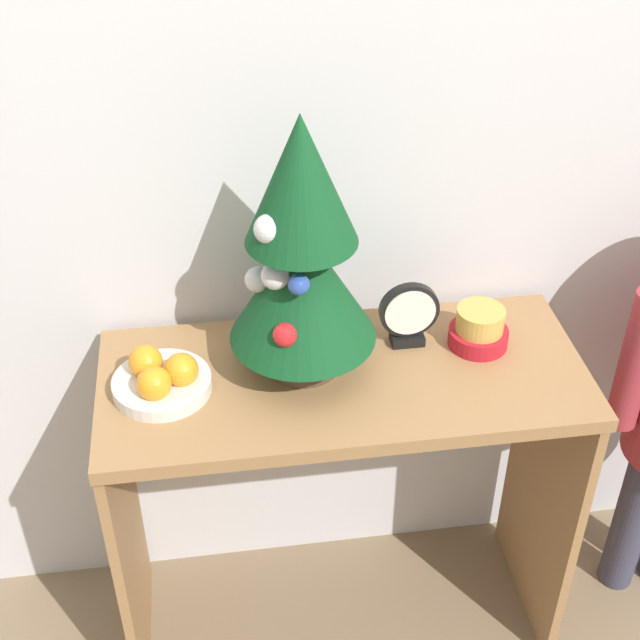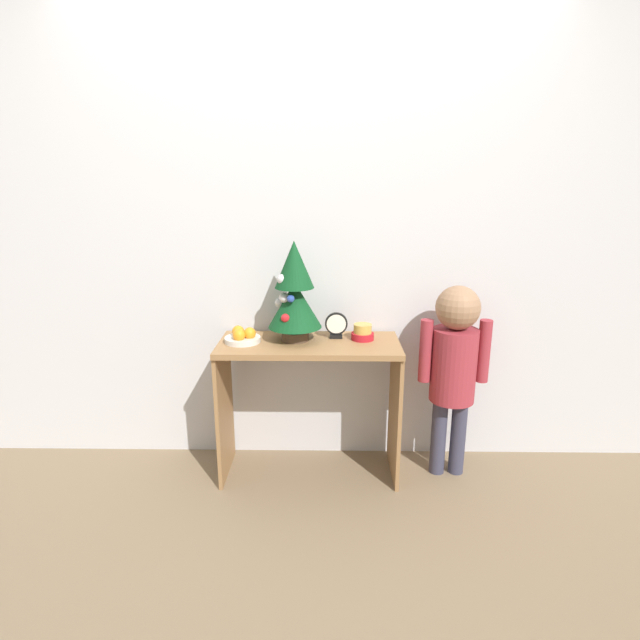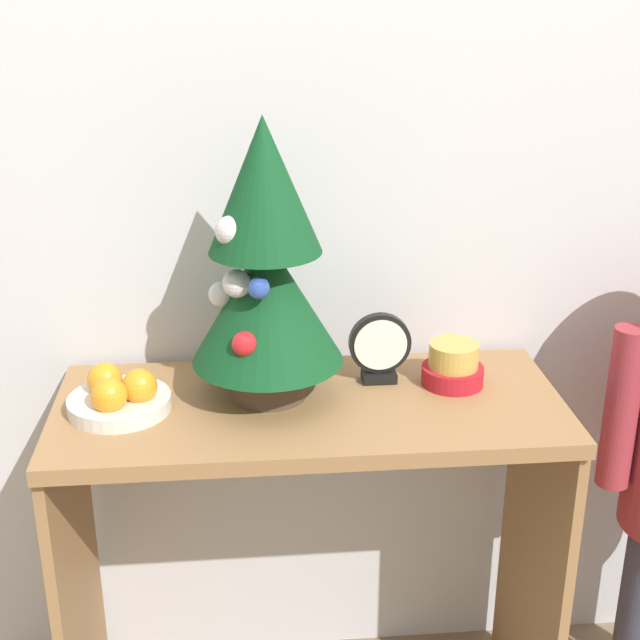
{
  "view_description": "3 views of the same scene",
  "coord_description": "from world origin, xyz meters",
  "px_view_note": "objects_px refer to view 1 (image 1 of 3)",
  "views": [
    {
      "loc": [
        -0.24,
        -1.11,
        1.87
      ],
      "look_at": [
        -0.05,
        0.17,
        0.93
      ],
      "focal_mm": 50.0,
      "sensor_mm": 36.0,
      "label": 1
    },
    {
      "loc": [
        0.09,
        -2.28,
        1.57
      ],
      "look_at": [
        0.06,
        0.21,
        0.89
      ],
      "focal_mm": 28.0,
      "sensor_mm": 36.0,
      "label": 2
    },
    {
      "loc": [
        -0.12,
        -1.28,
        1.52
      ],
      "look_at": [
        0.02,
        0.23,
        0.92
      ],
      "focal_mm": 50.0,
      "sensor_mm": 36.0,
      "label": 3
    }
  ],
  "objects_px": {
    "singing_bowl": "(479,329)",
    "mini_tree": "(301,254)",
    "fruit_bowl": "(161,379)",
    "desk_clock": "(409,315)"
  },
  "relations": [
    {
      "from": "fruit_bowl",
      "to": "singing_bowl",
      "type": "xyz_separation_m",
      "value": [
        0.63,
        0.06,
        0.01
      ]
    },
    {
      "from": "singing_bowl",
      "to": "mini_tree",
      "type": "bearing_deg",
      "value": -177.06
    },
    {
      "from": "fruit_bowl",
      "to": "desk_clock",
      "type": "height_order",
      "value": "desk_clock"
    },
    {
      "from": "singing_bowl",
      "to": "desk_clock",
      "type": "height_order",
      "value": "desk_clock"
    },
    {
      "from": "mini_tree",
      "to": "desk_clock",
      "type": "bearing_deg",
      "value": 11.17
    },
    {
      "from": "mini_tree",
      "to": "singing_bowl",
      "type": "distance_m",
      "value": 0.42
    },
    {
      "from": "singing_bowl",
      "to": "desk_clock",
      "type": "relative_size",
      "value": 0.85
    },
    {
      "from": "fruit_bowl",
      "to": "desk_clock",
      "type": "distance_m",
      "value": 0.5
    },
    {
      "from": "fruit_bowl",
      "to": "desk_clock",
      "type": "bearing_deg",
      "value": 9.3
    },
    {
      "from": "fruit_bowl",
      "to": "mini_tree",
      "type": "bearing_deg",
      "value": 7.78
    }
  ]
}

